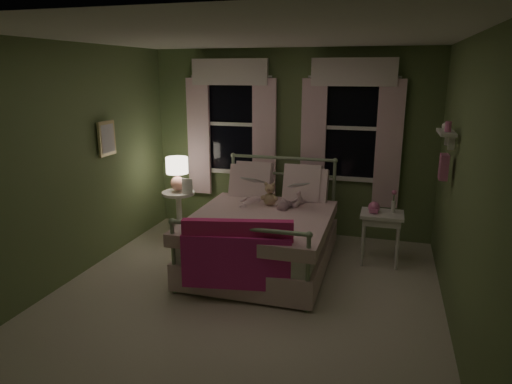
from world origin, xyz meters
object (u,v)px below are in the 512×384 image
(child_right, at_px, (295,184))
(nightstand_right, at_px, (382,221))
(bed, at_px, (264,234))
(nightstand_left, at_px, (179,207))
(teddy_bear, at_px, (270,196))
(table_lamp, at_px, (177,171))
(child_left, at_px, (252,181))

(child_right, xyz_separation_m, nightstand_right, (1.08, -0.01, -0.38))
(bed, relative_size, child_right, 2.82)
(bed, height_order, child_right, child_right)
(nightstand_left, bearing_deg, nightstand_right, -4.41)
(teddy_bear, bearing_deg, table_lamp, 165.87)
(child_left, height_order, table_lamp, child_left)
(child_right, xyz_separation_m, teddy_bear, (-0.28, -0.16, -0.14))
(teddy_bear, distance_m, table_lamp, 1.48)
(child_right, relative_size, nightstand_right, 1.13)
(teddy_bear, height_order, nightstand_left, teddy_bear)
(bed, bearing_deg, child_right, 56.40)
(bed, xyz_separation_m, child_left, (-0.28, 0.42, 0.55))
(table_lamp, xyz_separation_m, nightstand_right, (2.78, -0.21, -0.40))
(nightstand_left, xyz_separation_m, table_lamp, (-0.00, 0.00, 0.54))
(child_right, height_order, teddy_bear, child_right)
(nightstand_right, bearing_deg, child_right, 179.24)
(child_left, relative_size, nightstand_left, 1.11)
(bed, distance_m, nightstand_left, 1.55)
(table_lamp, bearing_deg, nightstand_left, -45.00)
(child_right, distance_m, nightstand_right, 1.14)
(teddy_bear, distance_m, nightstand_left, 1.51)
(teddy_bear, relative_size, nightstand_left, 0.46)
(nightstand_left, height_order, nightstand_right, same)
(bed, xyz_separation_m, child_right, (0.28, 0.42, 0.55))
(child_right, bearing_deg, bed, 75.22)
(child_right, bearing_deg, child_left, 18.82)
(child_left, bearing_deg, child_right, -173.39)
(nightstand_right, bearing_deg, bed, -163.29)
(nightstand_right, bearing_deg, table_lamp, 175.59)
(teddy_bear, bearing_deg, nightstand_left, 165.87)
(child_right, height_order, nightstand_left, child_right)
(child_left, distance_m, teddy_bear, 0.35)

